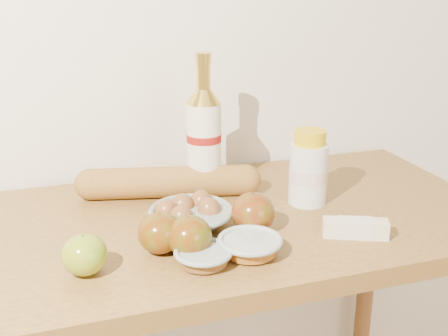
% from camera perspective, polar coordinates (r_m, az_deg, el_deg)
% --- Properties ---
extents(back_wall, '(3.50, 0.02, 2.60)m').
position_cam_1_polar(back_wall, '(1.41, -4.77, 15.60)').
color(back_wall, silver).
rests_on(back_wall, ground).
extents(table, '(1.20, 0.60, 0.90)m').
position_cam_1_polar(table, '(1.25, -0.44, -10.13)').
color(table, olive).
rests_on(table, ground).
extents(bourbon_bottle, '(0.11, 0.11, 0.33)m').
position_cam_1_polar(bourbon_bottle, '(1.28, -2.05, 3.03)').
color(bourbon_bottle, '#F0E7CB').
rests_on(bourbon_bottle, table).
extents(cream_bottle, '(0.10, 0.10, 0.17)m').
position_cam_1_polar(cream_bottle, '(1.25, 8.57, -0.18)').
color(cream_bottle, silver).
rests_on(cream_bottle, table).
extents(egg_bowl, '(0.22, 0.22, 0.06)m').
position_cam_1_polar(egg_bowl, '(1.14, -3.46, -4.76)').
color(egg_bowl, gray).
rests_on(egg_bowl, table).
extents(baguette, '(0.43, 0.17, 0.07)m').
position_cam_1_polar(baguette, '(1.29, -5.64, -1.42)').
color(baguette, '#A77633').
rests_on(baguette, table).
extents(apple_yellowgreen, '(0.08, 0.08, 0.07)m').
position_cam_1_polar(apple_yellowgreen, '(1.00, -13.99, -8.54)').
color(apple_yellowgreen, '#A59621').
rests_on(apple_yellowgreen, table).
extents(apple_redgreen_front, '(0.09, 0.09, 0.08)m').
position_cam_1_polar(apple_redgreen_front, '(1.04, -6.51, -6.57)').
color(apple_redgreen_front, maroon).
rests_on(apple_redgreen_front, table).
extents(apple_redgreen_right, '(0.09, 0.09, 0.08)m').
position_cam_1_polar(apple_redgreen_right, '(1.12, 2.98, -4.53)').
color(apple_redgreen_right, maroon).
rests_on(apple_redgreen_right, table).
extents(sugar_bowl, '(0.14, 0.14, 0.03)m').
position_cam_1_polar(sugar_bowl, '(1.00, -2.10, -8.98)').
color(sugar_bowl, '#8D9A95').
rests_on(sugar_bowl, table).
extents(syrup_bowl, '(0.15, 0.15, 0.03)m').
position_cam_1_polar(syrup_bowl, '(1.04, 2.64, -7.88)').
color(syrup_bowl, '#99A7A1').
rests_on(syrup_bowl, table).
extents(butter_stick, '(0.13, 0.08, 0.04)m').
position_cam_1_polar(butter_stick, '(1.13, 13.20, -5.98)').
color(butter_stick, beige).
rests_on(butter_stick, table).
extents(apple_extra, '(0.09, 0.09, 0.08)m').
position_cam_1_polar(apple_extra, '(1.03, -3.55, -6.94)').
color(apple_extra, maroon).
rests_on(apple_extra, table).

